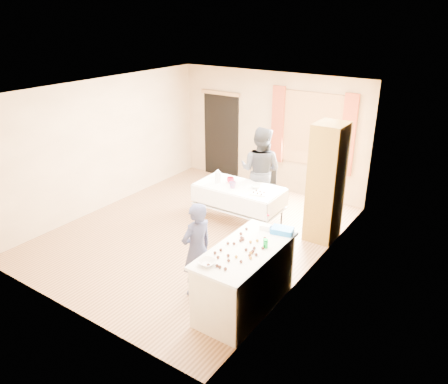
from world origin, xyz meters
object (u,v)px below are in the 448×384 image
Objects in this scene: cabinet at (326,183)px; girl at (197,250)px; party_table at (239,201)px; woman at (260,170)px; chair at (265,192)px; counter at (245,278)px.

cabinet is 2.73m from girl.
party_table is (-1.55, -0.34, -0.60)m from cabinet.
cabinet is 1.20× the size of woman.
party_table is 1.78× the size of chair.
woman is at bearing -154.53° from girl.
cabinet reaches higher than girl.
cabinet is 1.87m from chair.
girl is (0.74, -3.27, 0.43)m from chair.
chair is at bearing -84.33° from woman.
chair is (-0.01, 1.03, -0.17)m from party_table.
cabinet is 2.55m from counter.
chair is (-1.46, 3.16, -0.18)m from counter.
woman reaches higher than party_table.
girl is at bearing -107.74° from cabinet.
chair is at bearing 114.83° from counter.
girl is (-0.83, -2.58, -0.34)m from cabinet.
cabinet is at bearing 11.28° from party_table.
woman reaches higher than counter.
counter is at bearing 109.30° from woman.
counter is at bearing 111.27° from girl.
woman is at bearing 167.73° from cabinet.
party_table is (-1.45, 2.14, -0.01)m from counter.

